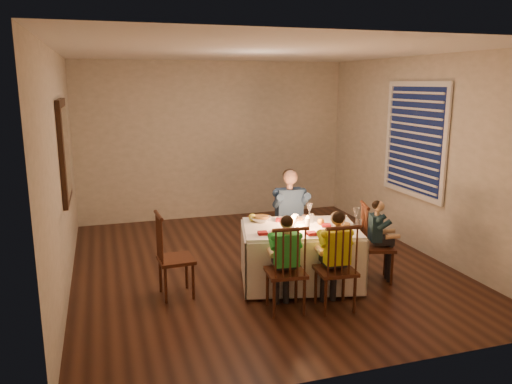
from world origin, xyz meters
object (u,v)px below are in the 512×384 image
object	(u,v)px
chair_end	(375,280)
child_green	(285,310)
dining_table	(300,243)
adult	(289,261)
chair_near_right	(334,308)
serving_bowl	(261,219)
chair_extra	(177,295)
chair_near_left	(285,310)
child_teal	(375,280)
child_yellow	(334,308)
chair_adult	(289,261)

from	to	relation	value
chair_end	child_green	world-z (taller)	child_green
dining_table	adult	world-z (taller)	dining_table
chair_near_right	serving_bowl	xyz separation A→B (m)	(-0.45, 1.04, 0.70)
dining_table	chair_extra	bearing A→B (deg)	-170.27
adult	chair_near_left	bearing A→B (deg)	-109.25
chair_extra	chair_near_right	bearing A→B (deg)	-121.58
chair_near_left	chair_extra	xyz separation A→B (m)	(-0.99, 0.69, 0.00)
chair_near_left	child_teal	distance (m)	1.35
chair_end	child_green	xyz separation A→B (m)	(-1.28, -0.43, 0.00)
chair_extra	child_teal	xyz separation A→B (m)	(2.27, -0.26, 0.00)
chair_near_right	child_yellow	distance (m)	0.00
dining_table	chair_near_left	bearing A→B (deg)	-110.29
chair_near_left	child_yellow	distance (m)	0.50
chair_extra	child_yellow	xyz separation A→B (m)	(1.48, -0.79, 0.00)
child_green	chair_near_right	bearing A→B (deg)	173.73
chair_adult	adult	distance (m)	0.00
serving_bowl	dining_table	bearing A→B (deg)	-43.06
dining_table	chair_near_right	size ratio (longest dim) A/B	1.61
chair_extra	serving_bowl	size ratio (longest dim) A/B	4.17
chair_extra	child_teal	size ratio (longest dim) A/B	0.98
chair_near_left	child_green	bearing A→B (deg)	-0.00
serving_bowl	adult	bearing A→B (deg)	36.24
chair_end	chair_near_left	bearing A→B (deg)	125.57
child_green	serving_bowl	world-z (taller)	serving_bowl
child_yellow	dining_table	bearing A→B (deg)	-77.91
chair_extra	serving_bowl	distance (m)	1.27
chair_end	chair_near_right	bearing A→B (deg)	141.17
chair_extra	child_teal	distance (m)	2.29
chair_extra	adult	xyz separation A→B (m)	(1.53, 0.61, 0.00)
dining_table	child_yellow	bearing A→B (deg)	-69.25
chair_adult	serving_bowl	xyz separation A→B (m)	(-0.50, -0.37, 0.70)
chair_adult	chair_extra	size ratio (longest dim) A/B	0.99
chair_end	serving_bowl	distance (m)	1.51
chair_near_left	child_yellow	world-z (taller)	child_yellow
chair_near_left	adult	world-z (taller)	adult
chair_extra	serving_bowl	bearing A→B (deg)	-80.03
chair_extra	adult	world-z (taller)	adult
chair_near_left	child_teal	bearing A→B (deg)	-155.84
chair_near_right	adult	xyz separation A→B (m)	(0.05, 1.41, 0.00)
dining_table	chair_near_right	distance (m)	0.86
chair_extra	child_teal	bearing A→B (deg)	-99.98
child_yellow	chair_adult	bearing A→B (deg)	-87.45
adult	chair_near_right	bearing A→B (deg)	-88.60
chair_near_left	chair_near_right	xyz separation A→B (m)	(0.49, -0.10, 0.00)
child_green	child_teal	size ratio (longest dim) A/B	1.05
dining_table	child_teal	world-z (taller)	dining_table
adult	child_teal	bearing A→B (deg)	-46.37
dining_table	chair_extra	distance (m)	1.47
chair_near_left	child_yellow	xyz separation A→B (m)	(0.49, -0.10, 0.00)
dining_table	chair_adult	distance (m)	0.86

